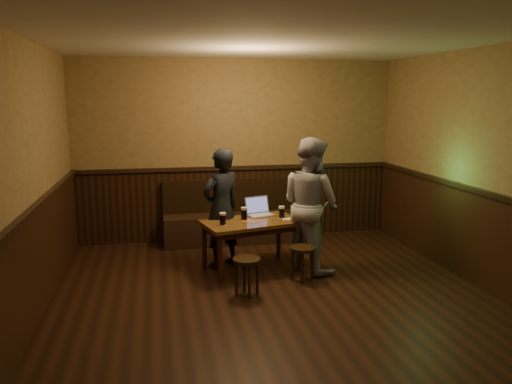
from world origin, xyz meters
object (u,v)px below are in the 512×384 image
object	(u,v)px
bench	(235,222)
pint_mid	(244,214)
stool_left	(247,266)
laptop	(259,211)
pint_right	(282,212)
person_grey	(310,204)
pint_left	(223,219)
person_suit	(221,208)
stool_right	(302,254)
pub_table	(251,227)

from	to	relation	value
bench	pint_mid	xyz separation A→B (m)	(-0.08, -1.28, 0.43)
stool_left	laptop	xyz separation A→B (m)	(0.37, 1.09, 0.38)
pint_right	pint_mid	bearing A→B (deg)	-179.01
pint_mid	person_grey	world-z (taller)	person_grey
pint_left	person_suit	distance (m)	0.40
stool_left	stool_right	distance (m)	0.81
laptop	pint_mid	bearing A→B (deg)	-154.34
laptop	stool_right	bearing A→B (deg)	-80.10
pub_table	person_suit	bearing A→B (deg)	131.80
person_suit	stool_left	bearing A→B (deg)	65.64
pub_table	stool_left	world-z (taller)	pub_table
bench	pint_left	bearing A→B (deg)	-104.55
stool_left	person_grey	world-z (taller)	person_grey
pub_table	pint_mid	bearing A→B (deg)	128.19
pint_mid	pint_right	distance (m)	0.50
person_grey	pint_left	bearing A→B (deg)	65.25
pub_table	stool_right	world-z (taller)	pub_table
person_suit	pint_mid	bearing A→B (deg)	114.47
laptop	person_suit	size ratio (longest dim) A/B	0.26
stool_right	pint_left	world-z (taller)	pint_left
pint_left	person_suit	size ratio (longest dim) A/B	0.10
person_grey	pint_right	bearing A→B (deg)	35.47
person_suit	pint_left	bearing A→B (deg)	52.77
laptop	person_suit	bearing A→B (deg)	168.11
stool_left	laptop	world-z (taller)	laptop
person_grey	stool_right	bearing A→B (deg)	124.47
bench	person_suit	bearing A→B (deg)	-107.76
bench	pub_table	world-z (taller)	bench
bench	stool_left	distance (m)	2.17
pint_left	laptop	bearing A→B (deg)	38.10
pub_table	pint_right	xyz separation A→B (m)	(0.42, 0.07, 0.17)
stool_left	person_grey	bearing A→B (deg)	36.59
laptop	person_suit	xyz separation A→B (m)	(-0.51, -0.04, 0.07)
pub_table	stool_left	distance (m)	0.87
bench	laptop	size ratio (longest dim) A/B	5.42
pint_left	person_grey	distance (m)	1.15
pub_table	stool_left	bearing A→B (deg)	-118.10
bench	pub_table	bearing A→B (deg)	-90.00
bench	pint_right	size ratio (longest dim) A/B	13.99
pint_left	stool_right	bearing A→B (deg)	-20.72
pub_table	person_suit	xyz separation A→B (m)	(-0.35, 0.24, 0.22)
pint_right	person_suit	distance (m)	0.79
stool_left	stool_right	world-z (taller)	stool_left
pint_mid	person_grey	size ratio (longest dim) A/B	0.10
stool_right	pint_mid	bearing A→B (deg)	137.55
bench	pub_table	xyz separation A→B (m)	(-0.00, -1.35, 0.26)
person_grey	pub_table	bearing A→B (deg)	55.17
pub_table	laptop	xyz separation A→B (m)	(0.16, 0.28, 0.15)
person_suit	laptop	bearing A→B (deg)	151.88
pub_table	pint_left	distance (m)	0.45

